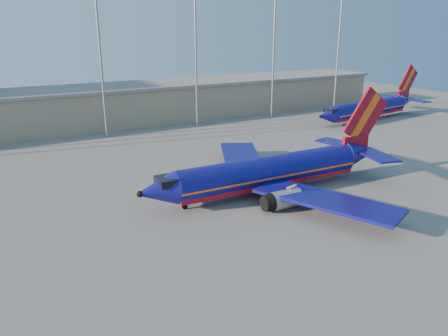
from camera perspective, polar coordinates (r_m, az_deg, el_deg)
The scene contains 5 objects.
ground at distance 51.74m, azimuth 4.04°, elevation -6.11°, with size 220.00×220.00×0.00m, color slate.
terminal_building at distance 105.14m, azimuth -8.94°, elevation 8.63°, with size 122.00×16.00×8.50m.
light_mast_row at distance 90.87m, azimuth -9.61°, elevation 15.55°, with size 101.60×1.60×28.65m.
aircraft_main at distance 58.28m, azimuth 6.56°, elevation -0.44°, with size 38.41×36.97×13.01m.
aircraft_second at distance 109.36m, azimuth 18.57°, elevation 7.47°, with size 36.00×13.94×12.22m.
Camera 1 is at (-26.28, -39.24, 21.14)m, focal length 35.00 mm.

